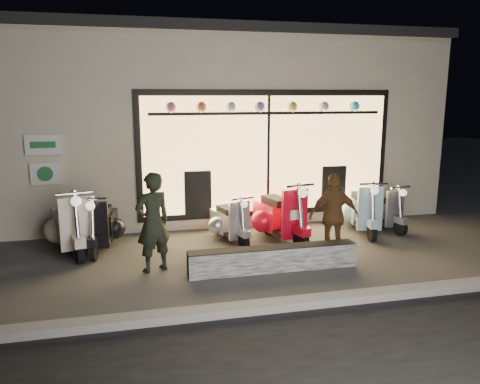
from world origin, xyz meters
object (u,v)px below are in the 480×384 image
Objects in this scene: scooter_silver at (228,221)px; man at (153,222)px; graffiti_barrier at (273,259)px; scooter_red at (277,215)px; woman at (334,216)px.

man is (-1.49, -1.36, 0.43)m from scooter_silver.
graffiti_barrier is 1.71× the size of man.
man is at bearing 166.55° from graffiti_barrier.
graffiti_barrier is at bearing -92.76° from scooter_silver.
scooter_red reaches higher than scooter_silver.
graffiti_barrier is at bearing 141.38° from man.
graffiti_barrier is at bearing -122.82° from scooter_red.
graffiti_barrier is at bearing 26.59° from woman.
woman is at bearing 19.02° from graffiti_barrier.
woman is (1.57, -1.39, 0.37)m from scooter_silver.
man is (-1.85, 0.44, 0.60)m from graffiti_barrier.
woman reaches higher than scooter_red.
scooter_red is 2.73m from man.
scooter_red is at bearing -24.18° from scooter_silver.
scooter_silver is 2.06m from man.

